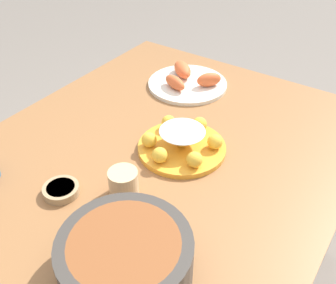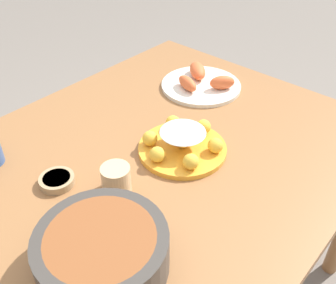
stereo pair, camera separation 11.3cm
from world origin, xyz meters
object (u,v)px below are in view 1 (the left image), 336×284
serving_bowl (125,256)px  seafood_platter (188,81)px  dining_table (155,180)px  cake_plate (182,143)px  sauce_bowl (61,190)px  cup_far (124,183)px

serving_bowl → seafood_platter: serving_bowl is taller
dining_table → cake_plate: bearing=142.7°
cake_plate → sauce_bowl: cake_plate is taller
serving_bowl → sauce_bowl: serving_bowl is taller
dining_table → cake_plate: (-0.07, 0.05, 0.12)m
cup_far → serving_bowl: bearing=40.5°
dining_table → cup_far: size_ratio=17.11×
cake_plate → seafood_platter: (-0.34, -0.19, -0.01)m
seafood_platter → cake_plate: bearing=29.3°
sauce_bowl → cup_far: 0.17m
dining_table → serving_bowl: bearing=27.3°
dining_table → sauce_bowl: 0.30m
dining_table → cake_plate: 0.15m
cup_far → sauce_bowl: bearing=-56.8°
seafood_platter → cup_far: cup_far is taller
serving_bowl → cake_plate: bearing=-163.0°
cake_plate → cup_far: bearing=-5.8°
serving_bowl → seafood_platter: (-0.76, -0.32, -0.03)m
serving_bowl → seafood_platter: size_ratio=0.96×
cake_plate → cup_far: 0.24m
dining_table → cake_plate: size_ratio=5.03×
serving_bowl → cup_far: bearing=-139.5°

